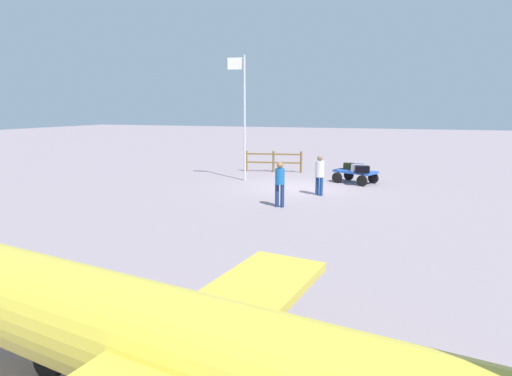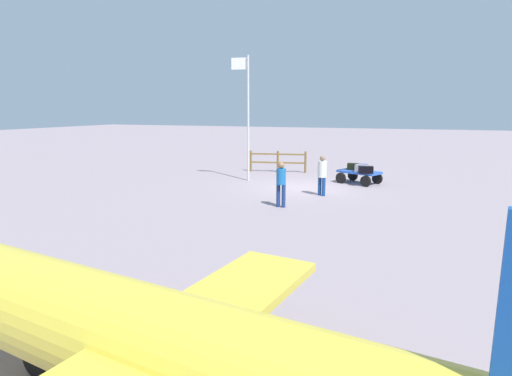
% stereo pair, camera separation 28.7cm
% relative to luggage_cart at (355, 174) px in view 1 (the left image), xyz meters
% --- Properties ---
extents(ground_plane, '(120.00, 120.00, 0.00)m').
position_rel_luggage_cart_xyz_m(ground_plane, '(2.16, 1.95, -0.43)').
color(ground_plane, gray).
extents(luggage_cart, '(2.12, 1.79, 0.60)m').
position_rel_luggage_cart_xyz_m(luggage_cart, '(0.00, 0.00, 0.00)').
color(luggage_cart, blue).
rests_on(luggage_cart, ground).
extents(suitcase_dark, '(0.57, 0.40, 0.29)m').
position_rel_luggage_cart_xyz_m(suitcase_dark, '(-0.08, -0.19, 0.31)').
color(suitcase_dark, navy).
rests_on(suitcase_dark, luggage_cart).
extents(suitcase_tan, '(0.48, 0.33, 0.31)m').
position_rel_luggage_cart_xyz_m(suitcase_tan, '(0.33, -0.23, 0.32)').
color(suitcase_tan, black).
rests_on(suitcase_tan, luggage_cart).
extents(suitcase_grey, '(0.69, 0.48, 0.32)m').
position_rel_luggage_cart_xyz_m(suitcase_grey, '(-0.38, 0.68, 0.32)').
color(suitcase_grey, black).
rests_on(suitcase_grey, luggage_cart).
extents(suitcase_olive, '(0.61, 0.40, 0.33)m').
position_rel_luggage_cart_xyz_m(suitcase_olive, '(-0.16, 0.34, 0.33)').
color(suitcase_olive, '#928F9B').
rests_on(suitcase_olive, luggage_cart).
extents(worker_lead, '(0.48, 0.48, 1.62)m').
position_rel_luggage_cart_xyz_m(worker_lead, '(1.03, 3.36, 0.51)').
color(worker_lead, navy).
rests_on(worker_lead, ground).
extents(worker_trailing, '(0.35, 0.35, 1.61)m').
position_rel_luggage_cart_xyz_m(worker_trailing, '(1.95, 5.87, 0.50)').
color(worker_trailing, navy).
rests_on(worker_trailing, ground).
extents(airplane_near, '(8.00, 5.23, 2.83)m').
position_rel_luggage_cart_xyz_m(airplane_near, '(0.06, 16.39, 0.62)').
color(airplane_near, gold).
rests_on(airplane_near, ground).
extents(flagpole, '(0.87, 0.17, 5.88)m').
position_rel_luggage_cart_xyz_m(flagpole, '(5.19, 1.06, 2.95)').
color(flagpole, silver).
rests_on(flagpole, ground).
extents(wooden_fence, '(3.10, 0.70, 1.16)m').
position_rel_luggage_cart_xyz_m(wooden_fence, '(4.64, -2.09, 0.22)').
color(wooden_fence, brown).
rests_on(wooden_fence, ground).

